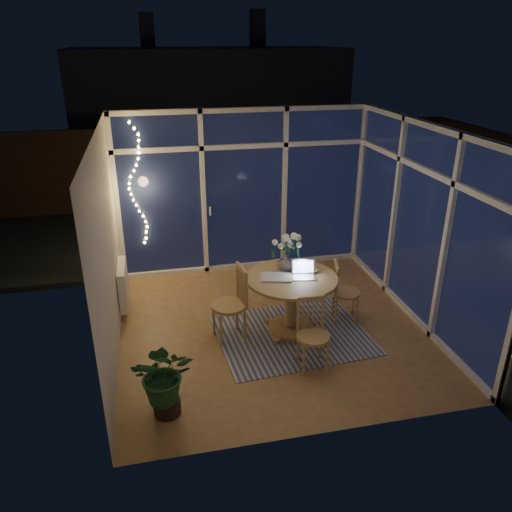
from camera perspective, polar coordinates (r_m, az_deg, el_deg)
name	(u,v)px	position (r m, az deg, el deg)	size (l,w,h in m)	color
floor	(274,327)	(6.74, 2.02, -8.08)	(4.00, 4.00, 0.00)	#8D5D3D
ceiling	(277,129)	(5.80, 2.39, 14.28)	(4.00, 4.00, 0.00)	white
wall_back	(244,191)	(8.00, -1.40, 7.40)	(4.00, 0.04, 2.60)	beige
wall_front	(332,318)	(4.44, 8.66, -7.05)	(4.00, 0.04, 2.60)	beige
wall_left	(107,250)	(6.00, -16.63, 0.66)	(0.04, 4.00, 2.60)	beige
wall_right	(423,224)	(6.91, 18.51, 3.45)	(0.04, 4.00, 2.60)	beige
window_wall_back	(244,192)	(7.96, -1.34, 7.32)	(4.00, 0.10, 2.60)	white
window_wall_right	(420,225)	(6.89, 18.22, 3.43)	(0.10, 4.00, 2.60)	white
radiator	(123,284)	(7.19, -14.97, -3.15)	(0.10, 0.70, 0.58)	white
fairy_lights	(136,186)	(7.69, -13.51, 7.81)	(0.24, 0.10, 1.85)	#F6C962
garden_patio	(241,211)	(11.31, -1.77, 5.12)	(12.00, 6.00, 0.10)	black
garden_fence	(214,165)	(11.45, -4.81, 10.28)	(11.00, 0.08, 1.80)	#312012
neighbour_roof	(208,92)	(14.21, -5.50, 18.20)	(7.00, 3.00, 2.20)	#2E3137
garden_shrubs	(188,217)	(9.48, -7.75, 4.44)	(0.90, 0.90, 0.90)	black
rug	(292,334)	(6.59, 4.16, -8.91)	(1.92, 1.53, 0.01)	#B6AD93
dining_table	(291,304)	(6.47, 4.02, -5.54)	(1.16, 1.16, 0.79)	#AD864E
chair_left	(229,304)	(6.26, -3.14, -5.51)	(0.46, 0.46, 1.00)	#AD864E
chair_right	(346,291)	(6.80, 10.25, -3.98)	(0.40, 0.40, 0.86)	#AD864E
chair_front	(313,335)	(5.80, 6.55, -8.97)	(0.40, 0.40, 0.87)	#AD864E
laptop	(304,270)	(6.24, 5.52, -1.56)	(0.29, 0.25, 0.21)	silver
flower_vase	(286,263)	(6.42, 3.41, -0.78)	(0.20, 0.20, 0.21)	silver
bowl	(311,271)	(6.43, 6.31, -1.67)	(0.15, 0.15, 0.04)	silver
newspapers	(276,276)	(6.27, 2.31, -2.32)	(0.36, 0.28, 0.02)	beige
phone	(293,278)	(6.24, 4.25, -2.57)	(0.12, 0.06, 0.01)	black
potted_plant	(165,383)	(5.23, -10.34, -14.07)	(0.54, 0.47, 0.76)	#1A4824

